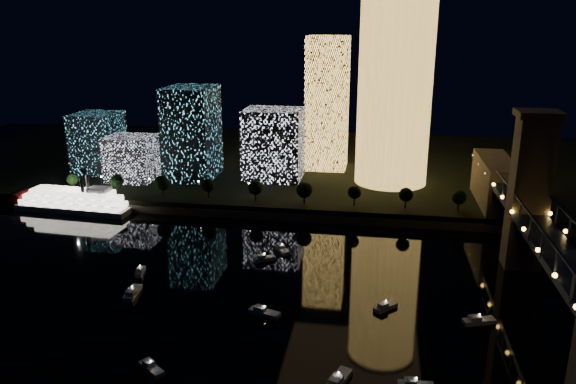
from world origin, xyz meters
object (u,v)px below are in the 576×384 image
tower_rectangular (327,103)px  truss_bridge (573,284)px  riverboat (69,201)px  tower_cylindrical (395,92)px

tower_rectangular → truss_bridge: bearing=-63.4°
tower_rectangular → riverboat: bearing=-145.2°
tower_cylindrical → tower_rectangular: size_ratio=1.27×
tower_cylindrical → riverboat: (-131.24, -47.46, -41.51)m
riverboat → tower_rectangular: bearing=34.8°
truss_bridge → tower_cylindrical: bearing=108.4°
tower_rectangular → riverboat: size_ratio=1.20×
truss_bridge → riverboat: 187.40m
tower_cylindrical → truss_bridge: 131.33m
tower_cylindrical → tower_rectangular: bearing=145.1°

